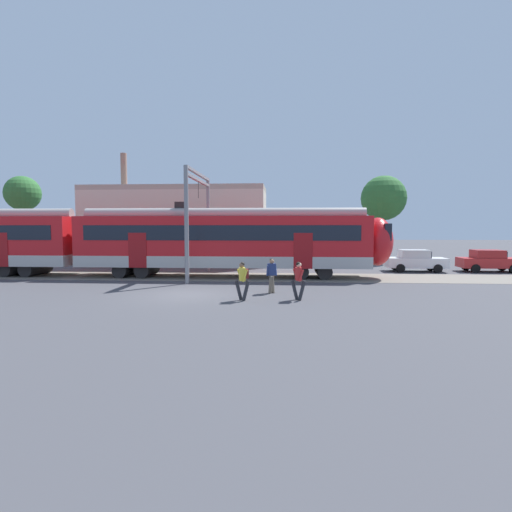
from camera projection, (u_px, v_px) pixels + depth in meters
ground_plane at (187, 294)px, 18.64m from camera, size 160.00×160.00×0.00m
track_bed at (56, 275)px, 25.99m from camera, size 80.00×4.40×0.01m
commuter_train at (92, 241)px, 25.65m from camera, size 38.05×3.07×4.73m
pedestrian_yellow at (243, 278)px, 17.05m from camera, size 0.70×0.53×1.67m
pedestrian_navy at (272, 272)px, 18.96m from camera, size 0.53×0.70×1.67m
pedestrian_red at (298, 278)px, 17.14m from camera, size 0.67×0.54×1.67m
parked_car_white at (415, 261)px, 28.12m from camera, size 4.05×1.86×1.54m
parked_car_red at (489, 261)px, 27.95m from camera, size 4.05×1.86×1.54m
catenary_gantry at (199, 208)px, 25.03m from camera, size 0.24×6.64×6.53m
background_building at (177, 226)px, 32.95m from camera, size 14.58×5.00×9.20m
street_tree_right at (384, 198)px, 35.33m from camera, size 3.95×3.95×7.67m
street_tree_left at (23, 194)px, 36.16m from camera, size 3.12×3.12×7.74m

